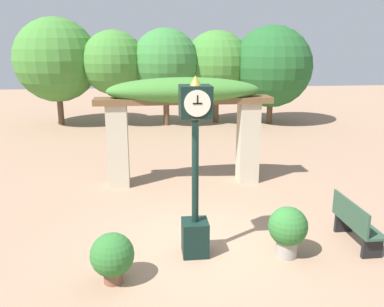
# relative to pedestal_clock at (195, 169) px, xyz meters

# --- Properties ---
(ground_plane) EXTENTS (60.00, 60.00, 0.00)m
(ground_plane) POSITION_rel_pedestal_clock_xyz_m (0.18, 0.26, -1.65)
(ground_plane) COLOR #9E7A60
(pedestal_clock) EXTENTS (0.53, 0.58, 3.27)m
(pedestal_clock) POSITION_rel_pedestal_clock_xyz_m (0.00, 0.00, 0.00)
(pedestal_clock) COLOR black
(pedestal_clock) RESTS_ON ground
(pergola) EXTENTS (4.74, 1.15, 2.94)m
(pergola) POSITION_rel_pedestal_clock_xyz_m (0.18, 4.02, 0.52)
(pergola) COLOR #BCB299
(pergola) RESTS_ON ground
(potted_plant_near_left) EXTENTS (0.72, 0.72, 0.85)m
(potted_plant_near_left) POSITION_rel_pedestal_clock_xyz_m (-1.44, -0.77, -1.18)
(potted_plant_near_left) COLOR brown
(potted_plant_near_left) RESTS_ON ground
(potted_plant_near_right) EXTENTS (0.72, 0.72, 0.95)m
(potted_plant_near_right) POSITION_rel_pedestal_clock_xyz_m (1.66, -0.27, -1.11)
(potted_plant_near_right) COLOR gray
(potted_plant_near_right) RESTS_ON ground
(park_bench) EXTENTS (0.42, 1.36, 0.89)m
(park_bench) POSITION_rel_pedestal_clock_xyz_m (3.12, 0.04, -1.22)
(park_bench) COLOR #2D4C38
(park_bench) RESTS_ON ground
(tree_line) EXTENTS (14.02, 4.64, 5.02)m
(tree_line) POSITION_rel_pedestal_clock_xyz_m (0.20, 12.85, 1.26)
(tree_line) COLOR brown
(tree_line) RESTS_ON ground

